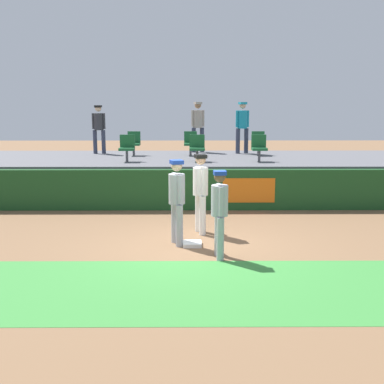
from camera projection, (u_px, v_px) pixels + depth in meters
name	position (u px, v px, depth m)	size (l,w,h in m)	color
ground_plane	(195.00, 248.00, 10.14)	(60.00, 60.00, 0.00)	brown
grass_foreground_strip	(197.00, 288.00, 7.93)	(18.00, 2.80, 0.01)	#388438
first_base	(192.00, 244.00, 10.31)	(0.40, 0.40, 0.08)	white
player_fielder_home	(201.00, 188.00, 11.15)	(0.44, 0.60, 1.88)	white
player_runner_visitor	(177.00, 196.00, 10.23)	(0.45, 0.50, 1.86)	#9EA3AD
player_coach_visitor	(220.00, 208.00, 9.33)	(0.36, 0.49, 1.76)	#9EA3AD
field_wall	(194.00, 190.00, 13.73)	(18.00, 0.26, 1.18)	#19471E
bleacher_platform	(193.00, 175.00, 16.25)	(18.00, 4.80, 1.23)	#59595E
seat_front_right	(259.00, 147.00, 14.95)	(0.47, 0.44, 0.84)	#4C4C51
seat_front_center	(197.00, 147.00, 14.94)	(0.48, 0.44, 0.84)	#4C4C51
seat_front_left	(127.00, 147.00, 14.93)	(0.47, 0.44, 0.84)	#4C4C51
seat_back_left	(134.00, 142.00, 16.70)	(0.45, 0.44, 0.84)	#4C4C51
seat_back_center	(191.00, 142.00, 16.71)	(0.45, 0.44, 0.84)	#4C4C51
seat_back_right	(258.00, 142.00, 16.72)	(0.45, 0.44, 0.84)	#4C4C51
spectator_hooded	(242.00, 124.00, 17.29)	(0.50, 0.44, 1.86)	#33384C
spectator_capped	(99.00, 126.00, 17.21)	(0.49, 0.35, 1.74)	#33384C
spectator_casual	(198.00, 123.00, 17.75)	(0.50, 0.45, 1.86)	#33384C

